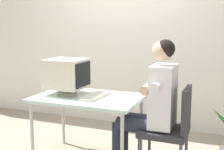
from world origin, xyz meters
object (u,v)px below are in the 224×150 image
crt_monitor (67,74)px  person_seated (152,103)px  desk (88,102)px  keyboard (95,96)px  office_chair (171,126)px

crt_monitor → person_seated: bearing=-2.2°
desk → keyboard: bearing=-11.3°
crt_monitor → desk: bearing=-6.5°
office_chair → keyboard: bearing=-179.1°
desk → person_seated: 0.70m
keyboard → crt_monitor: bearing=172.3°
desk → office_chair: 0.91m
person_seated → office_chair: bearing=-0.0°
person_seated → keyboard: bearing=-178.9°
keyboard → person_seated: (0.61, 0.01, -0.01)m
keyboard → person_seated: person_seated is taller
desk → keyboard: size_ratio=2.74×
person_seated → desk: bearing=179.5°
office_chair → desk: bearing=179.6°
desk → keyboard: (0.09, -0.02, 0.07)m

